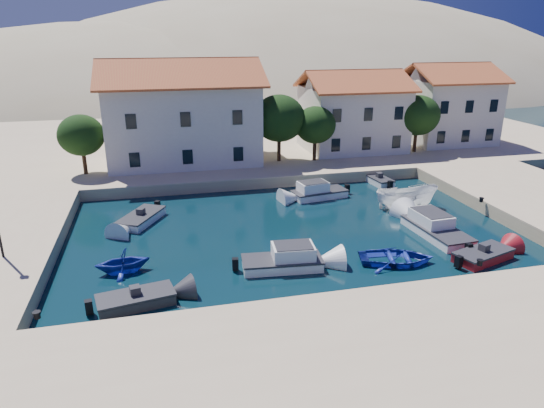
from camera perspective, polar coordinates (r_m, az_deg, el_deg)
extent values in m
plane|color=black|center=(24.99, 8.70, -11.91)|extent=(400.00, 400.00, 0.00)
cube|color=tan|center=(20.31, 15.39, -19.06)|extent=(52.00, 12.00, 1.00)
cube|color=tan|center=(59.89, -3.09, 7.46)|extent=(80.00, 36.00, 1.00)
ellipsoid|color=tan|center=(133.76, -13.72, 4.65)|extent=(198.00, 126.00, 72.00)
ellipsoid|color=tan|center=(160.38, 2.69, 5.76)|extent=(220.00, 176.00, 99.00)
cube|color=beige|center=(48.40, -10.44, 9.43)|extent=(14.00, 9.00, 7.50)
pyramid|color=#AD4227|center=(47.82, -10.80, 15.15)|extent=(14.70, 9.45, 2.20)
cube|color=beige|center=(53.49, 9.42, 9.88)|extent=(10.00, 8.00, 6.50)
pyramid|color=#AD4227|center=(52.97, 9.67, 14.30)|extent=(10.50, 8.40, 1.80)
cube|color=beige|center=(59.92, 19.89, 10.25)|extent=(9.00, 8.00, 7.00)
pyramid|color=#AD4227|center=(59.47, 20.38, 14.42)|extent=(9.45, 8.40, 1.80)
cylinder|color=#382314|center=(46.35, -21.21, 4.83)|extent=(0.36, 0.36, 2.50)
ellipsoid|color=black|center=(45.89, -21.55, 7.54)|extent=(4.00, 4.00, 3.60)
cylinder|color=#382314|center=(47.73, 0.83, 6.85)|extent=(0.36, 0.36, 3.00)
ellipsoid|color=black|center=(47.21, 0.84, 10.05)|extent=(5.00, 5.00, 4.50)
cylinder|color=#382314|center=(48.28, 5.03, 6.62)|extent=(0.36, 0.36, 2.50)
ellipsoid|color=black|center=(47.84, 5.11, 9.25)|extent=(4.00, 4.00, 3.60)
cylinder|color=#382314|center=(53.81, 16.50, 7.37)|extent=(0.36, 0.36, 2.75)
ellipsoid|color=black|center=(53.39, 16.75, 9.96)|extent=(4.60, 4.60, 4.14)
cylinder|color=black|center=(24.28, -25.92, -11.70)|extent=(0.36, 0.36, 0.30)
cylinder|color=black|center=(28.78, 23.25, -6.37)|extent=(0.36, 0.36, 0.30)
cylinder|color=black|center=(39.43, 23.41, 0.44)|extent=(0.36, 0.36, 0.30)
cube|color=#2E2D32|center=(25.69, -15.69, -10.89)|extent=(3.94, 2.32, 0.90)
cube|color=#2E2D32|center=(25.53, -15.76, -10.25)|extent=(4.04, 2.37, 0.10)
cube|color=#2E2D32|center=(25.42, -15.81, -9.82)|extent=(0.59, 0.59, 0.50)
cube|color=white|center=(28.35, 1.20, -7.09)|extent=(4.69, 2.36, 0.90)
cube|color=#2E2D32|center=(28.20, 1.21, -6.49)|extent=(4.80, 2.41, 0.10)
cube|color=white|center=(28.04, 1.21, -5.81)|extent=(2.54, 1.87, 0.90)
imported|color=#1C2E9C|center=(30.01, 14.34, -6.69)|extent=(5.03, 4.13, 0.91)
cube|color=maroon|center=(31.93, 23.56, -5.65)|extent=(4.02, 2.70, 0.90)
cube|color=#2E2D32|center=(31.80, 23.64, -5.11)|extent=(4.12, 2.75, 0.10)
cube|color=#2E2D32|center=(31.72, 23.69, -4.75)|extent=(0.63, 0.63, 0.50)
cube|color=white|center=(34.54, 18.78, -3.15)|extent=(2.54, 5.54, 0.90)
cube|color=#2E2D32|center=(34.42, 18.84, -2.64)|extent=(2.59, 5.67, 0.10)
cube|color=white|center=(34.29, 18.90, -2.07)|extent=(2.05, 2.98, 0.90)
imported|color=white|center=(39.39, 15.44, -0.41)|extent=(5.13, 2.29, 1.93)
cube|color=white|center=(44.97, 12.47, 2.63)|extent=(1.74, 3.17, 0.90)
cube|color=#2E2D32|center=(44.88, 12.50, 3.03)|extent=(1.77, 3.24, 0.10)
cube|color=#2E2D32|center=(44.82, 12.52, 3.30)|extent=(0.55, 0.55, 0.50)
imported|color=#1C2E9C|center=(29.31, -17.06, -7.62)|extent=(3.29, 2.93, 1.58)
cube|color=white|center=(36.25, -15.11, -1.70)|extent=(3.56, 4.46, 0.90)
cube|color=#2E2D32|center=(36.13, -15.16, -1.21)|extent=(3.64, 4.56, 0.10)
cube|color=#2E2D32|center=(36.06, -15.19, -0.89)|extent=(0.68, 0.68, 0.50)
cube|color=white|center=(40.46, 5.60, 1.12)|extent=(4.66, 2.55, 0.90)
cube|color=#2E2D32|center=(40.36, 5.61, 1.56)|extent=(4.77, 2.60, 0.10)
cube|color=white|center=(40.25, 5.63, 2.07)|extent=(2.56, 1.94, 0.90)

